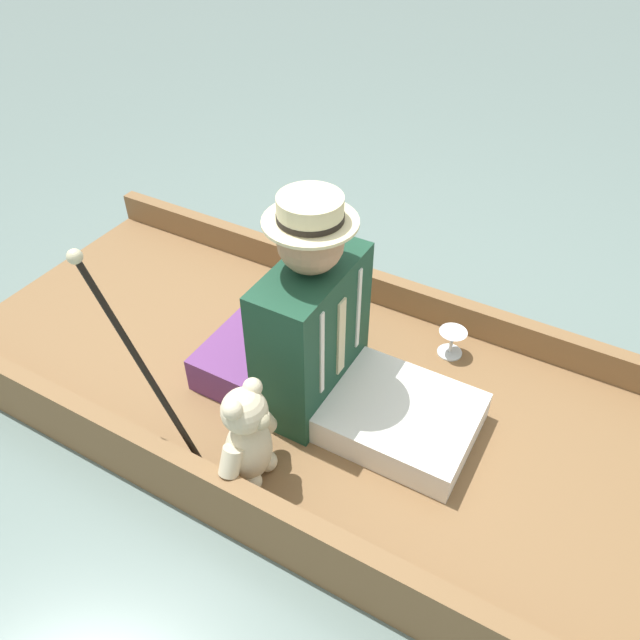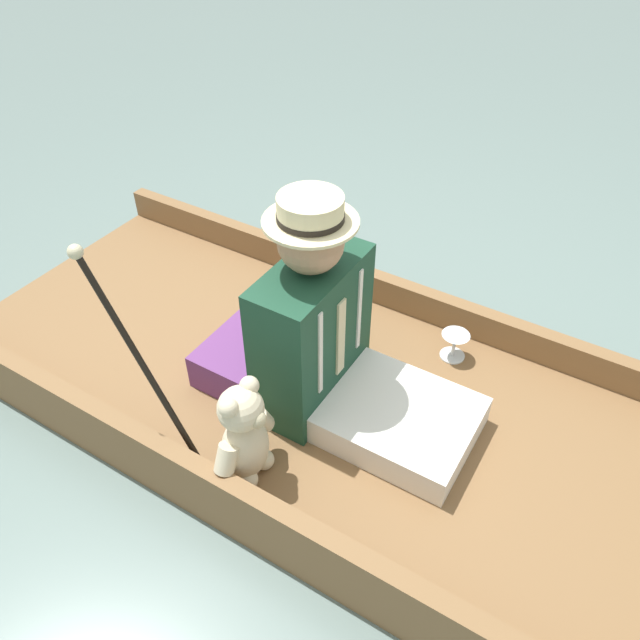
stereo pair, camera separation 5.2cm
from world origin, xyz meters
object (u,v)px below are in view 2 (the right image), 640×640
at_px(seated_person, 334,343).
at_px(teddy_bear, 244,435).
at_px(wine_glass, 455,341).
at_px(walking_cane, 131,345).

distance_m(seated_person, teddy_bear, 0.42).
distance_m(teddy_bear, wine_glass, 0.91).
bearing_deg(teddy_bear, walking_cane, -79.88).
height_order(teddy_bear, wine_glass, teddy_bear).
bearing_deg(teddy_bear, seated_person, 168.95).
height_order(seated_person, wine_glass, seated_person).
relative_size(teddy_bear, walking_cane, 0.52).
bearing_deg(wine_glass, teddy_bear, -22.82).
distance_m(seated_person, walking_cane, 0.64).
distance_m(wine_glass, walking_cane, 1.18).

